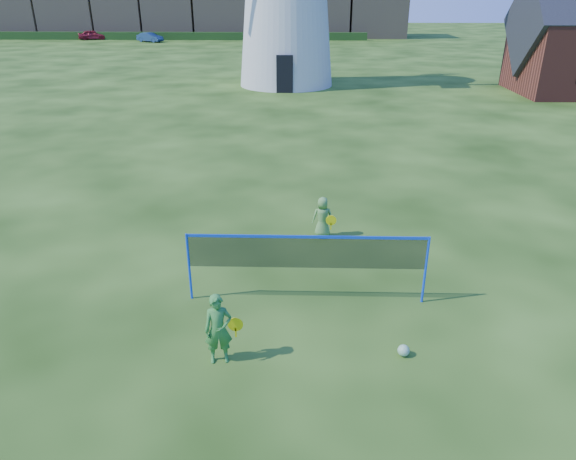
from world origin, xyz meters
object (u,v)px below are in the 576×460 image
Objects in this scene: player_boy at (323,217)px; car_left at (93,35)px; player_girl at (218,329)px; badminton_net at (307,253)px; play_ball at (404,350)px; car_right at (150,37)px.

player_boy is 0.31× the size of car_left.
player_girl is at bearing -174.23° from car_left.
car_left is at bearing 113.91° from badminton_net.
player_boy is at bearing 104.77° from play_ball.
car_left is (-29.12, 65.67, -0.51)m from badminton_net.
player_girl is 67.23m from car_right.
badminton_net is 22.95× the size of play_ball.
badminton_net is 1.42× the size of car_right.
badminton_net is 3.32m from player_boy.
badminton_net is 65.69m from car_right.
play_ball is (1.34, -5.09, -0.46)m from player_boy.
car_right is (-20.34, 62.46, -0.55)m from badminton_net.
play_ball is at bearing -136.53° from car_right.
badminton_net is at bearing 77.15° from player_boy.
player_boy is 5.28m from play_ball.
car_right is at bearing -126.43° from car_left.
car_left is at bearing 100.83° from player_girl.
player_boy is 62.77m from car_right.
car_right is (-22.12, 64.32, 0.48)m from play_ball.
badminton_net is 71.84m from car_left.
badminton_net is 2.77m from play_ball.
car_right is at bearing -75.71° from player_boy.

